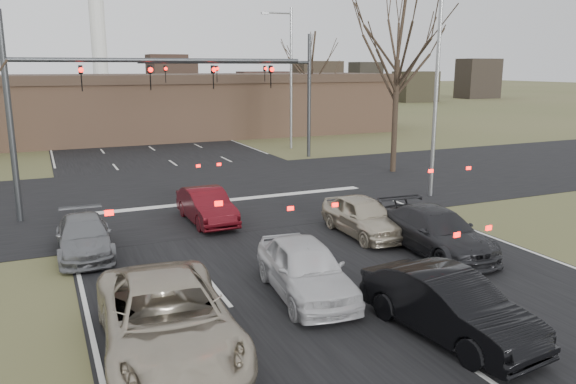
% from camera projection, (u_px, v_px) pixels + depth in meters
% --- Properties ---
extents(ground, '(360.00, 360.00, 0.00)m').
position_uv_depth(ground, '(390.00, 313.00, 13.84)').
color(ground, '#4B512B').
rests_on(ground, ground).
extents(road_main, '(14.00, 300.00, 0.02)m').
position_uv_depth(road_main, '(106.00, 117.00, 67.31)').
color(road_main, black).
rests_on(road_main, ground).
extents(road_cross, '(200.00, 14.00, 0.02)m').
position_uv_depth(road_cross, '(214.00, 192.00, 27.21)').
color(road_cross, black).
rests_on(road_cross, ground).
extents(building, '(42.40, 10.40, 5.30)m').
position_uv_depth(building, '(158.00, 106.00, 47.92)').
color(building, '#8D654B').
rests_on(building, ground).
extents(mast_arm_near, '(12.12, 0.24, 8.00)m').
position_uv_depth(mast_arm_near, '(98.00, 89.00, 22.24)').
color(mast_arm_near, '#383A3D').
rests_on(mast_arm_near, ground).
extents(mast_arm_far, '(11.12, 0.24, 8.00)m').
position_uv_depth(mast_arm_far, '(270.00, 81.00, 35.70)').
color(mast_arm_far, '#383A3D').
rests_on(mast_arm_far, ground).
extents(streetlight_right_near, '(2.34, 0.25, 10.00)m').
position_uv_depth(streetlight_right_near, '(434.00, 75.00, 25.03)').
color(streetlight_right_near, gray).
rests_on(streetlight_right_near, ground).
extents(streetlight_right_far, '(2.34, 0.25, 10.00)m').
position_uv_depth(streetlight_right_far, '(289.00, 72.00, 40.38)').
color(streetlight_right_far, gray).
rests_on(streetlight_right_far, ground).
extents(tree_right_near, '(6.90, 6.90, 11.50)m').
position_uv_depth(tree_right_near, '(399.00, 11.00, 30.52)').
color(tree_right_near, black).
rests_on(tree_right_near, ground).
extents(tree_right_far, '(5.40, 5.40, 9.00)m').
position_uv_depth(tree_right_far, '(311.00, 55.00, 49.47)').
color(tree_right_far, black).
rests_on(tree_right_far, ground).
extents(car_silver_suv, '(3.00, 5.90, 1.60)m').
position_uv_depth(car_silver_suv, '(167.00, 319.00, 11.70)').
color(car_silver_suv, '#AB9F8A').
rests_on(car_silver_suv, ground).
extents(car_white_sedan, '(2.24, 4.58, 1.50)m').
position_uv_depth(car_white_sedan, '(305.00, 268.00, 14.79)').
color(car_white_sedan, silver).
rests_on(car_white_sedan, ground).
extents(car_black_hatch, '(2.10, 4.63, 1.47)m').
position_uv_depth(car_black_hatch, '(449.00, 305.00, 12.54)').
color(car_black_hatch, black).
rests_on(car_black_hatch, ground).
extents(car_charcoal_sedan, '(2.29, 5.02, 1.42)m').
position_uv_depth(car_charcoal_sedan, '(437.00, 231.00, 18.23)').
color(car_charcoal_sedan, black).
rests_on(car_charcoal_sedan, ground).
extents(car_grey_ahead, '(1.81, 4.19, 1.20)m').
position_uv_depth(car_grey_ahead, '(84.00, 236.00, 18.09)').
color(car_grey_ahead, slate).
rests_on(car_grey_ahead, ground).
extents(car_red_ahead, '(1.50, 4.07, 1.33)m').
position_uv_depth(car_red_ahead, '(207.00, 206.00, 21.76)').
color(car_red_ahead, '#4E0B11').
rests_on(car_red_ahead, ground).
extents(car_silver_ahead, '(1.74, 4.18, 1.41)m').
position_uv_depth(car_silver_ahead, '(364.00, 216.00, 20.12)').
color(car_silver_ahead, '#BEB299').
rests_on(car_silver_ahead, ground).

